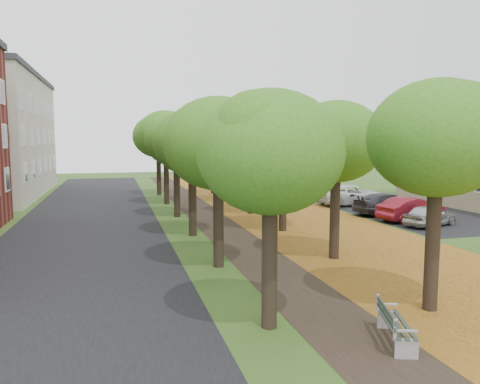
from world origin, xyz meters
TOP-DOWN VIEW (x-y plane):
  - ground at (0.00, 0.00)m, footprint 120.00×120.00m
  - street_asphalt at (-7.50, 15.00)m, footprint 8.00×70.00m
  - footpath at (0.00, 15.00)m, footprint 3.20×70.00m
  - leaf_verge at (5.00, 15.00)m, footprint 7.50×70.00m
  - parking_lot at (13.50, 16.00)m, footprint 9.00×16.00m
  - tree_row_west at (-2.20, 15.00)m, footprint 4.05×34.05m
  - tree_row_east at (2.60, 15.00)m, footprint 4.05×34.05m
  - bench at (0.36, -1.65)m, footprint 1.10×1.91m
  - car_silver at (11.00, 11.12)m, footprint 3.87×2.68m
  - car_red at (11.00, 12.83)m, footprint 4.49×2.31m
  - car_grey at (11.00, 15.25)m, footprint 4.97×2.50m
  - car_white at (11.00, 19.83)m, footprint 5.44×2.68m

SIDE VIEW (x-z plane):
  - ground at x=0.00m, z-range 0.00..0.00m
  - street_asphalt at x=-7.50m, z-range 0.00..0.01m
  - parking_lot at x=13.50m, z-range 0.00..0.01m
  - footpath at x=0.00m, z-range 0.00..0.01m
  - leaf_verge at x=5.00m, z-range 0.00..0.01m
  - bench at x=0.36m, z-range 0.02..0.89m
  - car_silver at x=11.00m, z-range 0.00..1.22m
  - car_grey at x=11.00m, z-range 0.00..1.39m
  - car_red at x=11.00m, z-range 0.00..1.41m
  - car_white at x=11.00m, z-range 0.00..1.49m
  - tree_row_west at x=-2.20m, z-range 1.52..8.06m
  - tree_row_east at x=2.60m, z-range 1.52..8.06m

